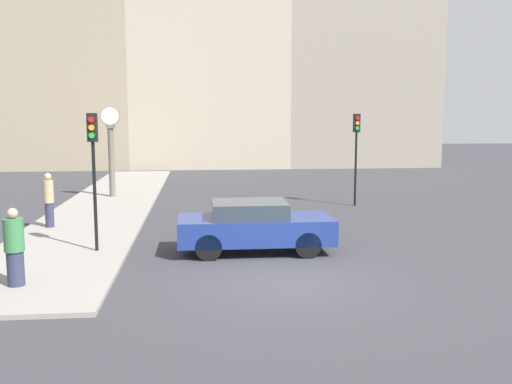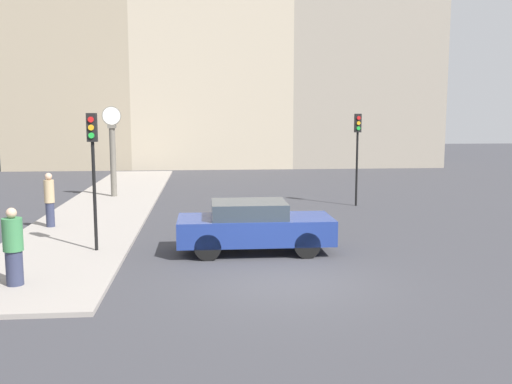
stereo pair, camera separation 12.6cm
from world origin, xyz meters
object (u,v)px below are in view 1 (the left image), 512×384
traffic_light_near (93,153)px  pedestrian_green_hoodie (14,248)px  street_clock (111,150)px  traffic_light_far (356,140)px  sedan_car (254,226)px  pedestrian_tan_coat (49,200)px

traffic_light_near → pedestrian_green_hoodie: size_ratio=2.19×
street_clock → traffic_light_far: bearing=-16.3°
traffic_light_near → street_clock: street_clock is taller
street_clock → pedestrian_green_hoodie: bearing=-90.1°
traffic_light_near → street_clock: bearing=96.2°
traffic_light_far → sedan_car: bearing=-122.7°
traffic_light_near → pedestrian_green_hoodie: traffic_light_near is taller
traffic_light_far → street_clock: street_clock is taller
traffic_light_near → street_clock: 10.66m
traffic_light_far → street_clock: bearing=163.7°
traffic_light_near → pedestrian_green_hoodie: (-1.16, -3.12, -1.83)m
pedestrian_green_hoodie → street_clock: bearing=89.9°
street_clock → pedestrian_tan_coat: bearing=-97.9°
traffic_light_far → pedestrian_tan_coat: traffic_light_far is taller
street_clock → pedestrian_tan_coat: (-0.98, -7.07, -1.17)m
traffic_light_far → street_clock: 10.86m
sedan_car → street_clock: street_clock is taller
pedestrian_green_hoodie → sedan_car: bearing=28.2°
traffic_light_near → sedan_car: bearing=-2.5°
traffic_light_far → pedestrian_tan_coat: (-11.39, -4.02, -1.72)m
traffic_light_near → traffic_light_far: 11.94m
traffic_light_far → street_clock: size_ratio=0.94×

